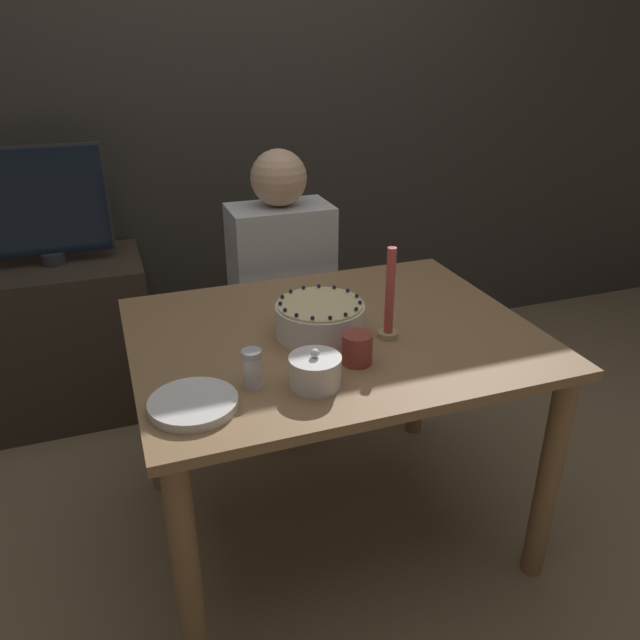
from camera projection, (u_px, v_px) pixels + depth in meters
ground_plane at (331, 523)px, 2.25m from camera, size 12.00×12.00×0.00m
wall_behind at (226, 103)px, 2.89m from camera, size 8.00×0.05×2.60m
dining_table at (333, 367)px, 1.98m from camera, size 1.22×0.96×0.78m
cake at (320, 319)px, 1.88m from camera, size 0.27×0.27×0.12m
sugar_bowl at (315, 371)px, 1.61m from camera, size 0.14×0.14×0.11m
sugar_shaker at (252, 368)px, 1.61m from camera, size 0.05×0.05×0.11m
plate_stack at (193, 404)px, 1.53m from camera, size 0.22×0.22×0.02m
candle at (389, 302)px, 1.83m from camera, size 0.06×0.06×0.28m
cup at (357, 349)px, 1.72m from camera, size 0.09×0.09×0.09m
person_man_blue_shirt at (283, 314)px, 2.61m from camera, size 0.40×0.34×1.21m
side_cabinet at (69, 339)px, 2.79m from camera, size 0.70×0.48×0.71m
tv_monitor at (43, 205)px, 2.53m from camera, size 0.51×0.10×0.49m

